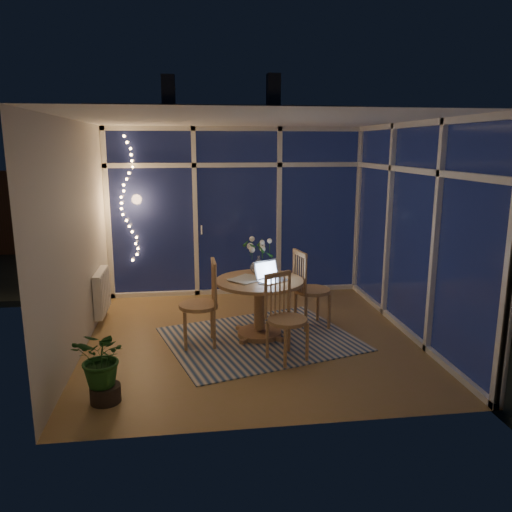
{
  "coord_description": "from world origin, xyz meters",
  "views": [
    {
      "loc": [
        -0.74,
        -5.73,
        2.32
      ],
      "look_at": [
        0.06,
        0.25,
        0.98
      ],
      "focal_mm": 35.0,
      "sensor_mm": 36.0,
      "label": 1
    }
  ],
  "objects_px": {
    "chair_front": "(287,318)",
    "flower_vase": "(259,265)",
    "chair_left": "(198,303)",
    "potted_plant": "(103,363)",
    "chair_right": "(312,288)",
    "laptop": "(273,271)",
    "dining_table": "(259,308)"
  },
  "relations": [
    {
      "from": "laptop",
      "to": "dining_table",
      "type": "bearing_deg",
      "value": 119.29
    },
    {
      "from": "chair_front",
      "to": "flower_vase",
      "type": "relative_size",
      "value": 4.67
    },
    {
      "from": "flower_vase",
      "to": "chair_right",
      "type": "bearing_deg",
      "value": -4.15
    },
    {
      "from": "dining_table",
      "to": "flower_vase",
      "type": "bearing_deg",
      "value": 84.31
    },
    {
      "from": "chair_front",
      "to": "flower_vase",
      "type": "distance_m",
      "value": 1.1
    },
    {
      "from": "chair_right",
      "to": "dining_table",
      "type": "bearing_deg",
      "value": 97.11
    },
    {
      "from": "chair_right",
      "to": "laptop",
      "type": "relative_size",
      "value": 3.0
    },
    {
      "from": "potted_plant",
      "to": "chair_front",
      "type": "bearing_deg",
      "value": 20.15
    },
    {
      "from": "laptop",
      "to": "flower_vase",
      "type": "distance_m",
      "value": 0.4
    },
    {
      "from": "potted_plant",
      "to": "dining_table",
      "type": "bearing_deg",
      "value": 40.83
    },
    {
      "from": "chair_left",
      "to": "chair_right",
      "type": "xyz_separation_m",
      "value": [
        1.47,
        0.43,
        -0.0
      ]
    },
    {
      "from": "chair_front",
      "to": "laptop",
      "type": "height_order",
      "value": "laptop"
    },
    {
      "from": "dining_table",
      "to": "chair_left",
      "type": "distance_m",
      "value": 0.78
    },
    {
      "from": "chair_left",
      "to": "laptop",
      "type": "height_order",
      "value": "chair_left"
    },
    {
      "from": "chair_front",
      "to": "laptop",
      "type": "relative_size",
      "value": 2.83
    },
    {
      "from": "potted_plant",
      "to": "chair_left",
      "type": "bearing_deg",
      "value": 54.14
    },
    {
      "from": "chair_right",
      "to": "chair_front",
      "type": "relative_size",
      "value": 1.06
    },
    {
      "from": "dining_table",
      "to": "potted_plant",
      "type": "relative_size",
      "value": 1.41
    },
    {
      "from": "dining_table",
      "to": "chair_right",
      "type": "xyz_separation_m",
      "value": [
        0.72,
        0.25,
        0.16
      ]
    },
    {
      "from": "chair_front",
      "to": "flower_vase",
      "type": "height_order",
      "value": "chair_front"
    },
    {
      "from": "chair_right",
      "to": "laptop",
      "type": "height_order",
      "value": "chair_right"
    },
    {
      "from": "dining_table",
      "to": "chair_left",
      "type": "xyz_separation_m",
      "value": [
        -0.74,
        -0.18,
        0.16
      ]
    },
    {
      "from": "chair_front",
      "to": "laptop",
      "type": "distance_m",
      "value": 0.75
    },
    {
      "from": "chair_left",
      "to": "flower_vase",
      "type": "relative_size",
      "value": 4.96
    },
    {
      "from": "chair_right",
      "to": "potted_plant",
      "type": "distance_m",
      "value": 2.89
    },
    {
      "from": "chair_left",
      "to": "chair_front",
      "type": "xyz_separation_m",
      "value": [
        0.95,
        -0.56,
        -0.03
      ]
    },
    {
      "from": "laptop",
      "to": "flower_vase",
      "type": "bearing_deg",
      "value": 76.71
    },
    {
      "from": "chair_left",
      "to": "flower_vase",
      "type": "xyz_separation_m",
      "value": [
        0.77,
        0.48,
        0.31
      ]
    },
    {
      "from": "potted_plant",
      "to": "chair_right",
      "type": "bearing_deg",
      "value": 35.12
    },
    {
      "from": "chair_right",
      "to": "potted_plant",
      "type": "xyz_separation_m",
      "value": [
        -2.36,
        -1.66,
        -0.14
      ]
    },
    {
      "from": "chair_front",
      "to": "chair_left",
      "type": "bearing_deg",
      "value": 121.02
    },
    {
      "from": "chair_right",
      "to": "flower_vase",
      "type": "distance_m",
      "value": 0.76
    }
  ]
}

